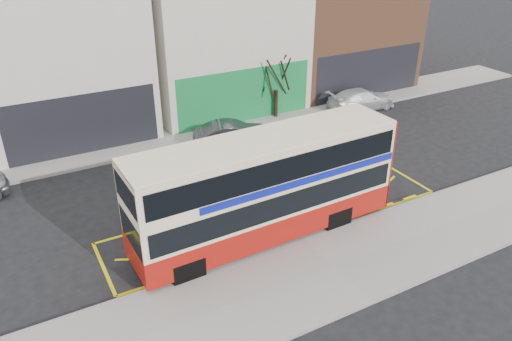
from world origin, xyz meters
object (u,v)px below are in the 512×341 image
double_decker_bus (266,186)px  car_grey (234,135)px  car_white (361,99)px  bus_stop_post (174,236)px  street_tree_right (277,65)px

double_decker_bus → car_grey: (2.48, 7.78, -1.45)m
double_decker_bus → car_white: (11.89, 8.96, -1.49)m
car_white → car_grey: bearing=101.0°
double_decker_bus → bus_stop_post: bearing=-167.2°
double_decker_bus → street_tree_right: size_ratio=2.16×
car_grey → car_white: car_grey is taller
street_tree_right → double_decker_bus: bearing=-122.4°
car_white → street_tree_right: street_tree_right is taller
double_decker_bus → bus_stop_post: double_decker_bus is taller
car_white → street_tree_right: 6.15m
street_tree_right → car_white: bearing=-12.2°
bus_stop_post → car_white: 18.76m
double_decker_bus → street_tree_right: bearing=56.0°
street_tree_right → car_grey: bearing=-149.1°
car_white → bus_stop_post: bearing=126.0°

